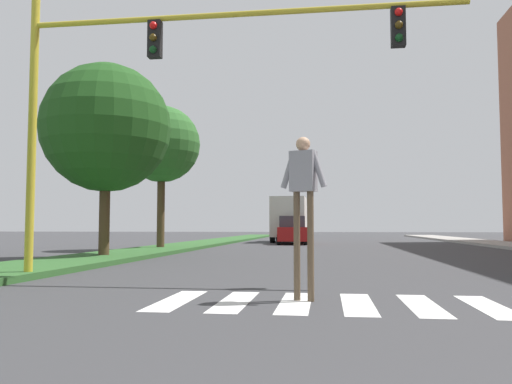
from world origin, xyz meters
The scene contains 9 objects.
ground_plane centered at (0.00, 30.00, 0.00)m, with size 140.00×140.00×0.00m, color #38383A.
crosswalk centered at (0.00, 7.95, 0.00)m, with size 6.75×2.20×0.01m.
median_strip centered at (-8.35, 28.00, 0.07)m, with size 2.84×64.00×0.15m, color #2D5B28.
tree_mid centered at (-8.42, 17.07, 4.51)m, with size 4.44×4.44×6.59m.
tree_far centered at (-8.61, 23.70, 4.98)m, with size 3.63×3.63×6.67m.
traffic_light_gantry centered at (-4.49, 10.65, 4.37)m, with size 9.27×0.30×6.00m.
pedestrian_performer centered at (-1.23, 8.15, 1.66)m, with size 0.74×0.34×2.49m.
sedan_midblock centered at (-3.04, 32.78, 0.81)m, with size 2.12×4.66×1.75m.
truck_box_delivery centered at (-3.47, 36.95, 1.63)m, with size 2.40×6.20×3.10m.
Camera 1 is at (-0.88, 0.28, 1.12)m, focal length 36.25 mm.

